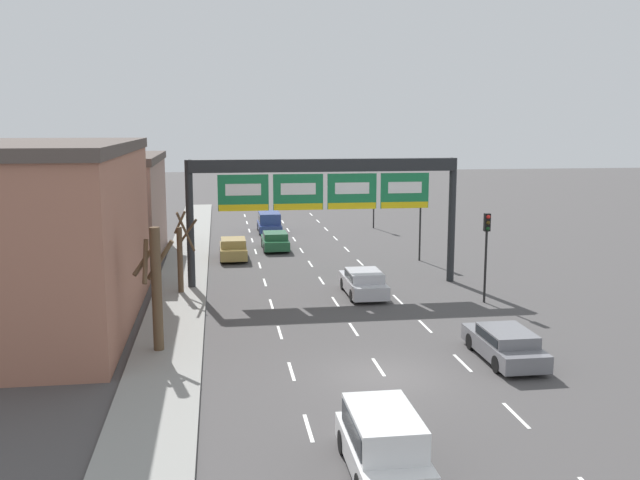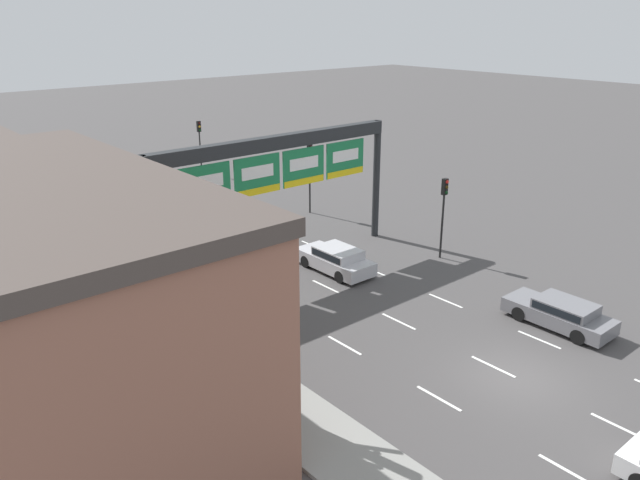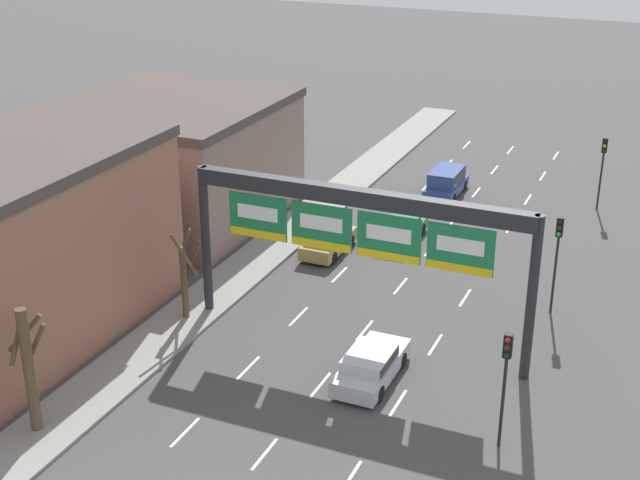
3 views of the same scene
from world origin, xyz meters
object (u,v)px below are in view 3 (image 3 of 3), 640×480
(car_green, at_px, (401,229))
(traffic_light_near_gantry, at_px, (506,368))
(traffic_light_far_end, at_px, (603,159))
(tree_bare_closest, at_px, (29,364))
(car_gold, at_px, (328,240))
(car_silver, at_px, (371,364))
(sign_gantry, at_px, (357,220))
(suv_blue, at_px, (446,181))
(tree_bare_second, at_px, (185,275))
(traffic_light_mid_block, at_px, (558,246))

(car_green, xyz_separation_m, traffic_light_near_gantry, (9.39, -16.71, 2.58))
(traffic_light_near_gantry, bearing_deg, traffic_light_far_end, 90.10)
(traffic_light_far_end, relative_size, tree_bare_closest, 0.91)
(car_gold, xyz_separation_m, traffic_light_far_end, (12.43, 12.71, 2.44))
(car_silver, bearing_deg, traffic_light_far_end, 76.37)
(sign_gantry, height_order, suv_blue, sign_gantry)
(sign_gantry, relative_size, tree_bare_second, 3.45)
(suv_blue, distance_m, tree_bare_second, 22.03)
(suv_blue, bearing_deg, car_green, -91.21)
(suv_blue, relative_size, traffic_light_mid_block, 0.91)
(traffic_light_mid_block, distance_m, tree_bare_closest, 23.31)
(sign_gantry, height_order, car_green, sign_gantry)
(suv_blue, relative_size, tree_bare_closest, 0.88)
(traffic_light_far_end, xyz_separation_m, tree_bare_second, (-15.35, -22.30, -0.92))
(car_silver, xyz_separation_m, car_gold, (-6.64, 11.12, 0.03))
(car_gold, height_order, tree_bare_second, tree_bare_second)
(sign_gantry, distance_m, tree_bare_second, 8.66)
(sign_gantry, distance_m, car_gold, 11.00)
(traffic_light_mid_block, bearing_deg, tree_bare_closest, -132.43)
(suv_blue, relative_size, tree_bare_second, 0.99)
(sign_gantry, xyz_separation_m, car_green, (-1.85, 11.69, -5.06))
(suv_blue, bearing_deg, car_silver, -81.48)
(car_green, xyz_separation_m, tree_bare_second, (-6.00, -12.81, 1.59))
(sign_gantry, xyz_separation_m, car_gold, (-4.93, 8.47, -5.00))
(car_silver, distance_m, car_gold, 12.95)
(car_green, height_order, traffic_light_mid_block, traffic_light_mid_block)
(sign_gantry, relative_size, tree_bare_closest, 3.08)
(traffic_light_far_end, distance_m, tree_bare_second, 27.09)
(traffic_light_near_gantry, xyz_separation_m, tree_bare_closest, (-15.90, -5.87, -0.45))
(traffic_light_mid_block, bearing_deg, car_silver, -122.22)
(car_gold, relative_size, tree_bare_closest, 0.82)
(tree_bare_second, bearing_deg, sign_gantry, 8.08)
(suv_blue, bearing_deg, traffic_light_far_end, 7.39)
(sign_gantry, bearing_deg, tree_bare_closest, -127.53)
(car_green, bearing_deg, car_gold, -133.68)
(car_green, distance_m, suv_blue, 8.30)
(car_gold, bearing_deg, traffic_light_mid_block, -9.96)
(tree_bare_closest, height_order, tree_bare_second, tree_bare_closest)
(suv_blue, height_order, tree_bare_closest, tree_bare_closest)
(traffic_light_mid_block, bearing_deg, traffic_light_far_end, 89.49)
(sign_gantry, xyz_separation_m, traffic_light_far_end, (7.49, 21.18, -2.56))
(suv_blue, distance_m, traffic_light_near_gantry, 26.76)
(car_silver, xyz_separation_m, suv_blue, (-3.39, 22.64, 0.21))
(tree_bare_closest, xyz_separation_m, tree_bare_second, (0.51, 9.77, -0.54))
(car_gold, relative_size, car_green, 0.98)
(car_silver, height_order, traffic_light_near_gantry, traffic_light_near_gantry)
(car_silver, relative_size, tree_bare_second, 1.05)
(car_silver, xyz_separation_m, traffic_light_far_end, (5.78, 23.83, 2.48))
(traffic_light_near_gantry, bearing_deg, car_green, 119.34)
(tree_bare_second, bearing_deg, tree_bare_closest, -92.98)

